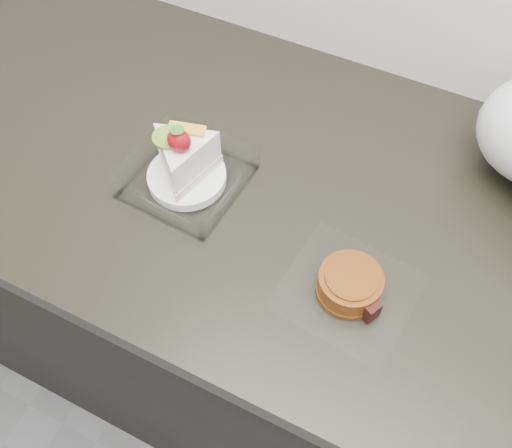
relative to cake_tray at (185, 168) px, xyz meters
The scene contains 3 objects.
counter 0.59m from the cake_tray, 10.37° to the left, with size 2.04×0.64×0.90m.
cake_tray is the anchor object (origin of this frame).
mooncake_wrap 0.30m from the cake_tray, 13.11° to the right, with size 0.19×0.18×0.04m.
Camera 1 is at (-0.01, 1.19, 1.58)m, focal length 40.00 mm.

